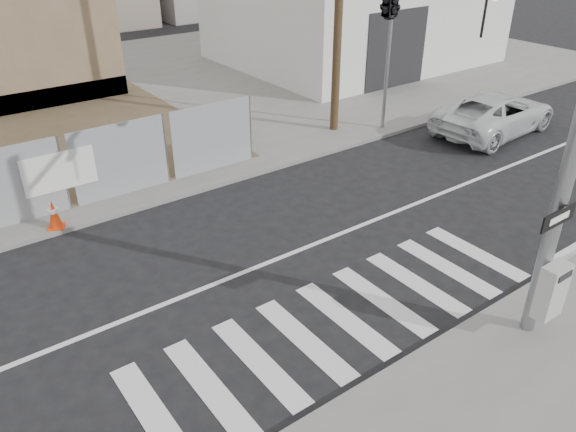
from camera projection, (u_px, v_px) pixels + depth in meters
ground at (272, 261)px, 12.66m from camera, size 100.00×100.00×0.00m
sidewalk_far at (73, 104)px, 22.51m from camera, size 50.00×20.00×0.12m
signal_pole at (445, 47)px, 10.19m from camera, size 0.96×5.87×7.00m
far_signal_pole at (391, 30)px, 18.36m from camera, size 0.16×0.20×5.60m
concrete_wall_right at (42, 19)px, 20.70m from camera, size 5.50×1.30×8.00m
auto_shop at (353, 9)px, 27.82m from camera, size 12.00×10.20×5.95m
suv at (495, 113)px, 19.52m from camera, size 5.23×2.70×1.41m
traffic_cone_d at (54, 214)px, 13.60m from camera, size 0.50×0.50×0.73m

